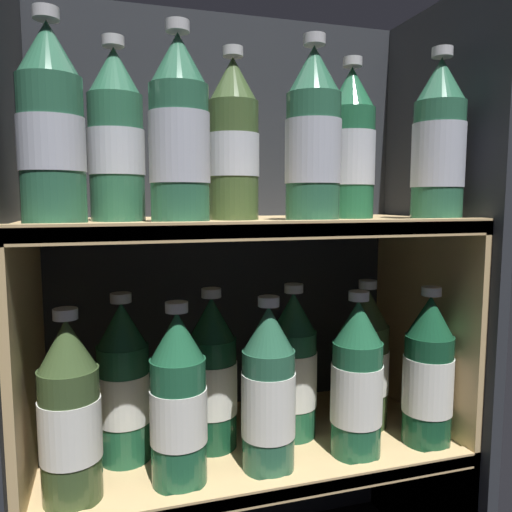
{
  "coord_description": "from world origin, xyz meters",
  "views": [
    {
      "loc": [
        -0.22,
        -0.61,
        0.67
      ],
      "look_at": [
        0.0,
        0.11,
        0.58
      ],
      "focal_mm": 35.0,
      "sensor_mm": 36.0,
      "label": 1
    }
  ],
  "objects_px": {
    "bottle_lower_back_1": "(212,377)",
    "bottle_upper_front_3": "(439,145)",
    "bottle_upper_back_0": "(116,140)",
    "bottle_upper_front_0": "(51,130)",
    "bottle_upper_front_2": "(313,140)",
    "bottle_lower_front_2": "(268,393)",
    "bottle_lower_front_1": "(178,403)",
    "bottle_lower_front_3": "(357,383)",
    "bottle_upper_back_1": "(233,144)",
    "bottle_lower_front_0": "(70,416)",
    "bottle_lower_back_0": "(124,386)",
    "bottle_upper_front_1": "(179,136)",
    "bottle_lower_back_2": "(293,369)",
    "bottle_upper_back_2": "(351,148)",
    "bottle_lower_back_3": "(366,361)",
    "bottle_lower_front_4": "(428,374)"
  },
  "relations": [
    {
      "from": "bottle_upper_front_2",
      "to": "bottle_lower_front_0",
      "type": "relative_size",
      "value": 1.0
    },
    {
      "from": "bottle_upper_back_0",
      "to": "bottle_lower_front_2",
      "type": "distance_m",
      "value": 0.43
    },
    {
      "from": "bottle_upper_front_2",
      "to": "bottle_lower_front_4",
      "type": "relative_size",
      "value": 1.0
    },
    {
      "from": "bottle_upper_front_3",
      "to": "bottle_lower_back_0",
      "type": "height_order",
      "value": "bottle_upper_front_3"
    },
    {
      "from": "bottle_upper_back_0",
      "to": "bottle_lower_back_2",
      "type": "distance_m",
      "value": 0.46
    },
    {
      "from": "bottle_upper_back_2",
      "to": "bottle_lower_back_2",
      "type": "height_order",
      "value": "bottle_upper_back_2"
    },
    {
      "from": "bottle_upper_back_0",
      "to": "bottle_lower_front_0",
      "type": "bearing_deg",
      "value": -129.15
    },
    {
      "from": "bottle_upper_front_3",
      "to": "bottle_lower_back_2",
      "type": "bearing_deg",
      "value": 156.6
    },
    {
      "from": "bottle_lower_back_0",
      "to": "bottle_lower_back_2",
      "type": "xyz_separation_m",
      "value": [
        0.28,
        0.0,
        -0.0
      ]
    },
    {
      "from": "bottle_upper_front_1",
      "to": "bottle_upper_front_2",
      "type": "height_order",
      "value": "same"
    },
    {
      "from": "bottle_lower_front_3",
      "to": "bottle_lower_front_4",
      "type": "height_order",
      "value": "same"
    },
    {
      "from": "bottle_upper_front_0",
      "to": "bottle_lower_front_0",
      "type": "bearing_deg",
      "value": 0.0
    },
    {
      "from": "bottle_upper_front_1",
      "to": "bottle_lower_back_3",
      "type": "distance_m",
      "value": 0.5
    },
    {
      "from": "bottle_upper_front_0",
      "to": "bottle_upper_front_2",
      "type": "bearing_deg",
      "value": 0.0
    },
    {
      "from": "bottle_upper_front_1",
      "to": "bottle_upper_back_1",
      "type": "height_order",
      "value": "same"
    },
    {
      "from": "bottle_upper_front_0",
      "to": "bottle_lower_back_2",
      "type": "distance_m",
      "value": 0.52
    },
    {
      "from": "bottle_upper_front_0",
      "to": "bottle_lower_back_1",
      "type": "bearing_deg",
      "value": 22.22
    },
    {
      "from": "bottle_lower_front_2",
      "to": "bottle_lower_front_4",
      "type": "relative_size",
      "value": 1.0
    },
    {
      "from": "bottle_lower_front_3",
      "to": "bottle_upper_front_0",
      "type": "bearing_deg",
      "value": -180.0
    },
    {
      "from": "bottle_upper_back_2",
      "to": "bottle_lower_back_0",
      "type": "height_order",
      "value": "bottle_upper_back_2"
    },
    {
      "from": "bottle_upper_front_3",
      "to": "bottle_lower_back_0",
      "type": "relative_size",
      "value": 1.0
    },
    {
      "from": "bottle_lower_back_1",
      "to": "bottle_upper_front_3",
      "type": "bearing_deg",
      "value": -14.44
    },
    {
      "from": "bottle_upper_back_1",
      "to": "bottle_upper_back_0",
      "type": "bearing_deg",
      "value": 180.0
    },
    {
      "from": "bottle_upper_front_3",
      "to": "bottle_lower_back_1",
      "type": "bearing_deg",
      "value": 165.56
    },
    {
      "from": "bottle_upper_back_2",
      "to": "bottle_lower_back_1",
      "type": "height_order",
      "value": "bottle_upper_back_2"
    },
    {
      "from": "bottle_lower_front_1",
      "to": "bottle_lower_front_3",
      "type": "xyz_separation_m",
      "value": [
        0.28,
        0.0,
        -0.0
      ]
    },
    {
      "from": "bottle_lower_front_1",
      "to": "bottle_upper_front_1",
      "type": "bearing_deg",
      "value": -0.0
    },
    {
      "from": "bottle_upper_front_1",
      "to": "bottle_lower_front_1",
      "type": "distance_m",
      "value": 0.37
    },
    {
      "from": "bottle_lower_front_3",
      "to": "bottle_lower_back_3",
      "type": "relative_size",
      "value": 1.0
    },
    {
      "from": "bottle_upper_front_2",
      "to": "bottle_lower_front_1",
      "type": "distance_m",
      "value": 0.42
    },
    {
      "from": "bottle_lower_front_4",
      "to": "bottle_lower_back_1",
      "type": "distance_m",
      "value": 0.35
    },
    {
      "from": "bottle_lower_front_1",
      "to": "bottle_lower_front_2",
      "type": "height_order",
      "value": "same"
    },
    {
      "from": "bottle_upper_back_0",
      "to": "bottle_upper_front_3",
      "type": "bearing_deg",
      "value": -10.42
    },
    {
      "from": "bottle_upper_back_2",
      "to": "bottle_lower_back_1",
      "type": "bearing_deg",
      "value": -180.0
    },
    {
      "from": "bottle_lower_back_0",
      "to": "bottle_lower_back_1",
      "type": "relative_size",
      "value": 1.0
    },
    {
      "from": "bottle_lower_front_2",
      "to": "bottle_lower_front_3",
      "type": "distance_m",
      "value": 0.14
    },
    {
      "from": "bottle_upper_front_3",
      "to": "bottle_lower_front_4",
      "type": "bearing_deg",
      "value": -180.0
    },
    {
      "from": "bottle_upper_front_1",
      "to": "bottle_lower_back_1",
      "type": "xyz_separation_m",
      "value": [
        0.06,
        0.09,
        -0.37
      ]
    },
    {
      "from": "bottle_upper_front_2",
      "to": "bottle_upper_back_1",
      "type": "xyz_separation_m",
      "value": [
        -0.1,
        0.09,
        0.0
      ]
    },
    {
      "from": "bottle_upper_front_2",
      "to": "bottle_lower_front_1",
      "type": "height_order",
      "value": "bottle_upper_front_2"
    },
    {
      "from": "bottle_lower_back_2",
      "to": "bottle_lower_back_0",
      "type": "bearing_deg",
      "value": 180.0
    },
    {
      "from": "bottle_lower_front_0",
      "to": "bottle_upper_front_2",
      "type": "bearing_deg",
      "value": 0.0
    },
    {
      "from": "bottle_lower_front_1",
      "to": "bottle_lower_back_1",
      "type": "height_order",
      "value": "same"
    },
    {
      "from": "bottle_upper_front_1",
      "to": "bottle_upper_front_3",
      "type": "relative_size",
      "value": 1.0
    },
    {
      "from": "bottle_lower_front_3",
      "to": "bottle_lower_front_4",
      "type": "distance_m",
      "value": 0.13
    },
    {
      "from": "bottle_upper_front_3",
      "to": "bottle_upper_back_0",
      "type": "bearing_deg",
      "value": 169.58
    },
    {
      "from": "bottle_lower_front_1",
      "to": "bottle_lower_back_1",
      "type": "xyz_separation_m",
      "value": [
        0.07,
        0.09,
        -0.0
      ]
    },
    {
      "from": "bottle_lower_front_0",
      "to": "bottle_lower_front_2",
      "type": "bearing_deg",
      "value": -0.0
    },
    {
      "from": "bottle_lower_front_0",
      "to": "bottle_lower_back_1",
      "type": "height_order",
      "value": "same"
    },
    {
      "from": "bottle_lower_front_1",
      "to": "bottle_lower_front_3",
      "type": "height_order",
      "value": "same"
    }
  ]
}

